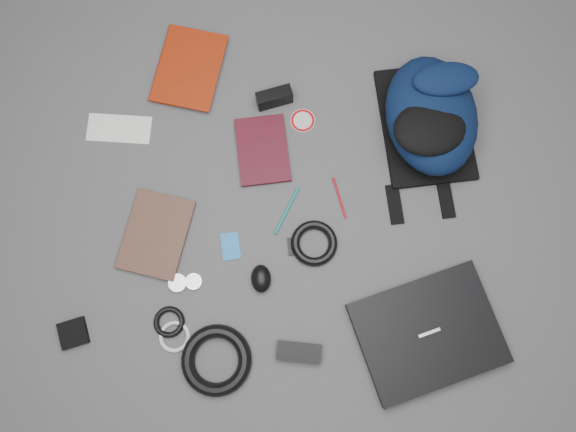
# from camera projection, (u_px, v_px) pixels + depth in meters

# --- Properties ---
(ground) EXTENTS (4.00, 4.00, 0.00)m
(ground) POSITION_uv_depth(u_px,v_px,m) (288.00, 217.00, 1.69)
(ground) COLOR #4F4F51
(ground) RESTS_ON ground
(backpack) EXTENTS (0.37, 0.47, 0.17)m
(backpack) POSITION_uv_depth(u_px,v_px,m) (431.00, 115.00, 1.66)
(backpack) COLOR black
(backpack) RESTS_ON ground
(laptop) EXTENTS (0.48, 0.44, 0.04)m
(laptop) POSITION_uv_depth(u_px,v_px,m) (428.00, 333.00, 1.60)
(laptop) COLOR black
(laptop) RESTS_ON ground
(textbook_red) EXTENTS (0.22, 0.28, 0.03)m
(textbook_red) POSITION_uv_depth(u_px,v_px,m) (159.00, 62.00, 1.77)
(textbook_red) COLOR maroon
(textbook_red) RESTS_ON ground
(comic_book) EXTENTS (0.21, 0.27, 0.02)m
(comic_book) POSITION_uv_depth(u_px,v_px,m) (127.00, 227.00, 1.67)
(comic_book) COLOR #AB560C
(comic_book) RESTS_ON ground
(envelope) EXTENTS (0.20, 0.10, 0.00)m
(envelope) POSITION_uv_depth(u_px,v_px,m) (119.00, 129.00, 1.74)
(envelope) COLOR white
(envelope) RESTS_ON ground
(dvd_case) EXTENTS (0.20, 0.24, 0.02)m
(dvd_case) POSITION_uv_depth(u_px,v_px,m) (263.00, 150.00, 1.72)
(dvd_case) COLOR #390B14
(dvd_case) RESTS_ON ground
(compact_camera) EXTENTS (0.12, 0.08, 0.06)m
(compact_camera) POSITION_uv_depth(u_px,v_px,m) (274.00, 98.00, 1.73)
(compact_camera) COLOR black
(compact_camera) RESTS_ON ground
(sticker_disc) EXTENTS (0.08, 0.08, 0.00)m
(sticker_disc) POSITION_uv_depth(u_px,v_px,m) (303.00, 121.00, 1.75)
(sticker_disc) COLOR silver
(sticker_disc) RESTS_ON ground
(pen_teal) EXTENTS (0.06, 0.15, 0.01)m
(pen_teal) POSITION_uv_depth(u_px,v_px,m) (287.00, 211.00, 1.69)
(pen_teal) COLOR #0D7B74
(pen_teal) RESTS_ON ground
(pen_red) EXTENTS (0.06, 0.12, 0.01)m
(pen_red) POSITION_uv_depth(u_px,v_px,m) (339.00, 198.00, 1.69)
(pen_red) COLOR #B60E15
(pen_red) RESTS_ON ground
(id_badge) EXTENTS (0.07, 0.09, 0.00)m
(id_badge) POSITION_uv_depth(u_px,v_px,m) (231.00, 246.00, 1.67)
(id_badge) COLOR blue
(id_badge) RESTS_ON ground
(usb_black) EXTENTS (0.03, 0.06, 0.01)m
(usb_black) POSITION_uv_depth(u_px,v_px,m) (291.00, 247.00, 1.66)
(usb_black) COLOR black
(usb_black) RESTS_ON ground
(mouse) EXTENTS (0.07, 0.09, 0.04)m
(mouse) POSITION_uv_depth(u_px,v_px,m) (261.00, 279.00, 1.63)
(mouse) COLOR black
(mouse) RESTS_ON ground
(headphone_left) EXTENTS (0.07, 0.07, 0.01)m
(headphone_left) POSITION_uv_depth(u_px,v_px,m) (178.00, 283.00, 1.64)
(headphone_left) COLOR silver
(headphone_left) RESTS_ON ground
(headphone_right) EXTENTS (0.05, 0.05, 0.01)m
(headphone_right) POSITION_uv_depth(u_px,v_px,m) (194.00, 282.00, 1.64)
(headphone_right) COLOR silver
(headphone_right) RESTS_ON ground
(cable_coil) EXTENTS (0.18, 0.18, 0.03)m
(cable_coil) POSITION_uv_depth(u_px,v_px,m) (314.00, 243.00, 1.66)
(cable_coil) COLOR black
(cable_coil) RESTS_ON ground
(power_brick) EXTENTS (0.13, 0.05, 0.03)m
(power_brick) POSITION_uv_depth(u_px,v_px,m) (299.00, 352.00, 1.59)
(power_brick) COLOR black
(power_brick) RESTS_ON ground
(power_cord_coil) EXTENTS (0.24, 0.24, 0.04)m
(power_cord_coil) POSITION_uv_depth(u_px,v_px,m) (216.00, 360.00, 1.58)
(power_cord_coil) COLOR black
(power_cord_coil) RESTS_ON ground
(pouch) EXTENTS (0.10, 0.10, 0.02)m
(pouch) POSITION_uv_depth(u_px,v_px,m) (73.00, 333.00, 1.61)
(pouch) COLOR black
(pouch) RESTS_ON ground
(earbud_coil) EXTENTS (0.12, 0.12, 0.02)m
(earbud_coil) POSITION_uv_depth(u_px,v_px,m) (169.00, 322.00, 1.61)
(earbud_coil) COLOR black
(earbud_coil) RESTS_ON ground
(white_cable_coil) EXTENTS (0.12, 0.12, 0.01)m
(white_cable_coil) POSITION_uv_depth(u_px,v_px,m) (174.00, 337.00, 1.61)
(white_cable_coil) COLOR white
(white_cable_coil) RESTS_ON ground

